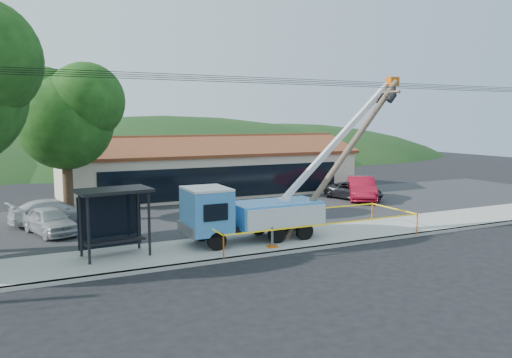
{
  "coord_description": "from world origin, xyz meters",
  "views": [
    {
      "loc": [
        -9.63,
        -16.47,
        5.84
      ],
      "look_at": [
        0.82,
        5.0,
        2.98
      ],
      "focal_mm": 35.0,
      "sensor_mm": 36.0,
      "label": 1
    }
  ],
  "objects": [
    {
      "name": "ground",
      "position": [
        0.0,
        0.0,
        0.0
      ],
      "size": [
        120.0,
        120.0,
        0.0
      ],
      "primitive_type": "plane",
      "color": "black",
      "rests_on": "ground"
    },
    {
      "name": "curb",
      "position": [
        0.0,
        2.1,
        0.07
      ],
      "size": [
        60.0,
        0.25,
        0.15
      ],
      "primitive_type": "cube",
      "color": "#A2A097",
      "rests_on": "ground"
    },
    {
      "name": "sidewalk",
      "position": [
        0.0,
        4.0,
        0.07
      ],
      "size": [
        60.0,
        4.0,
        0.15
      ],
      "primitive_type": "cube",
      "color": "#A2A097",
      "rests_on": "ground"
    },
    {
      "name": "parking_lot",
      "position": [
        0.0,
        12.0,
        0.05
      ],
      "size": [
        60.0,
        12.0,
        0.1
      ],
      "primitive_type": "cube",
      "color": "#28282B",
      "rests_on": "ground"
    },
    {
      "name": "strip_mall",
      "position": [
        4.0,
        19.98,
        1.88
      ],
      "size": [
        22.5,
        8.53,
        4.67
      ],
      "color": "#C4B09B",
      "rests_on": "ground"
    },
    {
      "name": "tree_lot",
      "position": [
        -7.0,
        13.0,
        6.21
      ],
      "size": [
        6.3,
        5.6,
        8.94
      ],
      "color": "#332316",
      "rests_on": "ground"
    },
    {
      "name": "hill_center",
      "position": [
        10.0,
        55.0,
        0.0
      ],
      "size": [
        89.6,
        64.0,
        32.0
      ],
      "primitive_type": "ellipsoid",
      "color": "#143613",
      "rests_on": "ground"
    },
    {
      "name": "hill_east",
      "position": [
        30.0,
        55.0,
        0.0
      ],
      "size": [
        72.8,
        52.0,
        26.0
      ],
      "primitive_type": "ellipsoid",
      "color": "#143613",
      "rests_on": "ground"
    },
    {
      "name": "utility_truck",
      "position": [
        0.29,
        4.42,
        1.59
      ],
      "size": [
        11.65,
        3.59,
        7.9
      ],
      "color": "black",
      "rests_on": "ground"
    },
    {
      "name": "leaning_pole",
      "position": [
        5.46,
        3.94,
        4.35
      ],
      "size": [
        6.73,
        1.69,
        7.85
      ],
      "color": "brown",
      "rests_on": "ground"
    },
    {
      "name": "bus_shelter",
      "position": [
        -6.02,
        4.6,
        2.24
      ],
      "size": [
        3.11,
        2.11,
        2.83
      ],
      "rotation": [
        0.0,
        0.0,
        0.11
      ],
      "color": "black",
      "rests_on": "ground"
    },
    {
      "name": "caution_tape",
      "position": [
        3.14,
        3.8,
        0.91
      ],
      "size": [
        10.53,
        3.56,
        1.03
      ],
      "color": "#D0560B",
      "rests_on": "ground"
    },
    {
      "name": "car_silver",
      "position": [
        -8.18,
        10.19,
        0.0
      ],
      "size": [
        2.76,
        4.34,
        1.37
      ],
      "primitive_type": "imported",
      "rotation": [
        0.0,
        0.0,
        0.31
      ],
      "color": "#B3B7BB",
      "rests_on": "ground"
    },
    {
      "name": "car_red",
      "position": [
        12.62,
        12.01,
        0.0
      ],
      "size": [
        4.17,
        5.23,
        1.67
      ],
      "primitive_type": "imported",
      "rotation": [
        0.0,
        0.0,
        -0.56
      ],
      "color": "maroon",
      "rests_on": "ground"
    },
    {
      "name": "car_white",
      "position": [
        -7.79,
        12.83,
        0.0
      ],
      "size": [
        4.94,
        2.67,
        1.36
      ],
      "primitive_type": "imported",
      "rotation": [
        0.0,
        0.0,
        1.74
      ],
      "color": "silver",
      "rests_on": "ground"
    },
    {
      "name": "car_dark",
      "position": [
        12.28,
        12.45,
        0.0
      ],
      "size": [
        3.06,
        4.82,
        1.24
      ],
      "primitive_type": "imported",
      "rotation": [
        0.0,
        0.0,
        0.24
      ],
      "color": "black",
      "rests_on": "ground"
    }
  ]
}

